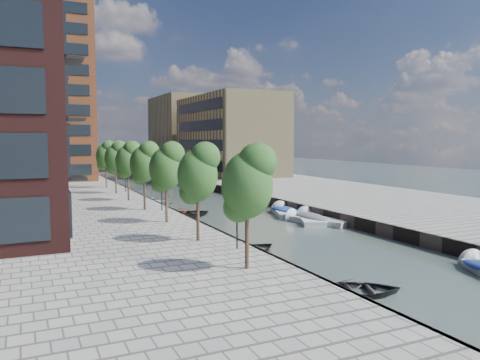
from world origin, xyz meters
TOP-DOWN VIEW (x-y plane):
  - water at (0.00, 40.00)m, footprint 300.00×300.00m
  - quay_right at (16.00, 40.00)m, footprint 20.00×140.00m
  - quay_wall_left at (-6.10, 40.00)m, footprint 0.25×140.00m
  - quay_wall_right at (6.10, 40.00)m, footprint 0.25×140.00m
  - far_closure at (0.00, 100.00)m, footprint 80.00×40.00m
  - tower at (-17.00, 65.00)m, footprint 18.00×18.00m
  - tan_block_near at (16.00, 62.00)m, footprint 12.00×25.00m
  - tan_block_far at (16.00, 88.00)m, footprint 12.00×20.00m
  - bridge at (0.00, 72.00)m, footprint 13.00×6.00m
  - tree_0 at (-8.50, 4.00)m, footprint 2.50×2.50m
  - tree_1 at (-8.50, 11.00)m, footprint 2.50×2.50m
  - tree_2 at (-8.50, 18.00)m, footprint 2.50×2.50m
  - tree_3 at (-8.50, 25.00)m, footprint 2.50×2.50m
  - tree_4 at (-8.50, 32.00)m, footprint 2.50×2.50m
  - tree_5 at (-8.50, 39.00)m, footprint 2.50×2.50m
  - tree_6 at (-8.50, 46.00)m, footprint 2.50×2.50m
  - lamp_0 at (-7.20, 8.00)m, footprint 0.24×0.24m
  - lamp_1 at (-7.20, 24.00)m, footprint 0.24×0.24m
  - lamp_2 at (-7.20, 40.00)m, footprint 0.24×0.24m
  - sloop_0 at (-4.23, 1.00)m, footprint 5.15×4.48m
  - sloop_1 at (-5.08, 10.47)m, footprint 4.76×3.99m
  - sloop_2 at (-4.31, 26.07)m, footprint 4.86×3.73m
  - sloop_3 at (-5.37, 34.62)m, footprint 5.75×4.86m
  - sloop_4 at (-4.66, 25.31)m, footprint 5.45×4.14m
  - motorboat_2 at (4.57, 17.85)m, footprint 4.00×5.94m
  - motorboat_3 at (4.67, 22.90)m, footprint 3.65×5.79m
  - motorboat_4 at (4.72, 18.48)m, footprint 4.07×5.91m
  - car at (7.50, 66.78)m, footprint 2.85×4.25m

SIDE VIEW (x-z plane):
  - water at x=0.00m, z-range 0.00..0.00m
  - sloop_0 at x=-4.23m, z-range -0.45..0.45m
  - sloop_1 at x=-5.08m, z-range -0.42..0.42m
  - sloop_2 at x=-4.31m, z-range -0.47..0.47m
  - sloop_3 at x=-5.37m, z-range -0.51..0.51m
  - sloop_4 at x=-4.66m, z-range -0.53..0.53m
  - motorboat_2 at x=4.57m, z-range -0.83..1.05m
  - motorboat_3 at x=4.67m, z-range -0.69..1.14m
  - motorboat_4 at x=4.72m, z-range -0.71..1.16m
  - quay_right at x=16.00m, z-range 0.00..1.00m
  - quay_wall_left at x=-6.10m, z-range 0.00..1.00m
  - quay_wall_right at x=6.10m, z-range 0.00..1.00m
  - far_closure at x=0.00m, z-range 0.00..1.00m
  - bridge at x=0.00m, z-range 0.74..2.04m
  - car at x=7.50m, z-range 1.00..2.34m
  - lamp_0 at x=-7.20m, z-range 1.45..5.57m
  - lamp_1 at x=-7.20m, z-range 1.45..5.57m
  - lamp_2 at x=-7.20m, z-range 1.45..5.57m
  - tree_0 at x=-8.50m, z-range 2.33..8.28m
  - tree_1 at x=-8.50m, z-range 2.33..8.28m
  - tree_2 at x=-8.50m, z-range 2.33..8.28m
  - tree_3 at x=-8.50m, z-range 2.33..8.28m
  - tree_4 at x=-8.50m, z-range 2.33..8.28m
  - tree_5 at x=-8.50m, z-range 2.33..8.28m
  - tree_6 at x=-8.50m, z-range 2.33..8.28m
  - tan_block_near at x=16.00m, z-range 1.00..15.00m
  - tan_block_far at x=16.00m, z-range 1.00..17.00m
  - tower at x=-17.00m, z-range 1.00..31.00m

